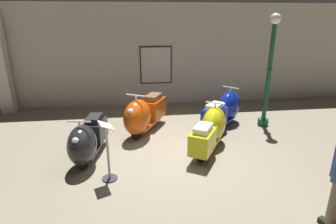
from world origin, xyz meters
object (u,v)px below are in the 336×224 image
(scooter_1, at_px, (143,115))
(info_stanchion, at_px, (108,156))
(scooter_2, at_px, (211,129))
(scooter_0, at_px, (87,141))
(scooter_3, at_px, (225,109))
(lamppost, at_px, (269,69))

(scooter_1, xyz_separation_m, info_stanchion, (-0.69, -2.00, -0.04))
(scooter_1, relative_size, scooter_2, 1.12)
(scooter_0, relative_size, scooter_3, 1.08)
(scooter_0, bearing_deg, scooter_1, 146.08)
(scooter_1, distance_m, lamppost, 3.41)
(info_stanchion, bearing_deg, scooter_2, 24.80)
(scooter_0, height_order, lamppost, lamppost)
(scooter_2, bearing_deg, lamppost, -26.01)
(scooter_1, bearing_deg, scooter_2, 82.87)
(scooter_2, distance_m, lamppost, 2.40)
(scooter_3, xyz_separation_m, lamppost, (1.07, -0.10, 1.06))
(scooter_2, bearing_deg, scooter_0, 126.38)
(scooter_3, bearing_deg, scooter_0, 156.85)
(scooter_3, bearing_deg, lamppost, -52.35)
(scooter_2, bearing_deg, scooter_3, 0.79)
(scooter_0, bearing_deg, scooter_3, 123.30)
(scooter_0, height_order, scooter_2, scooter_2)
(scooter_1, height_order, lamppost, lamppost)
(lamppost, distance_m, info_stanchion, 4.61)
(scooter_1, height_order, info_stanchion, info_stanchion)
(scooter_2, distance_m, scooter_3, 1.46)
(info_stanchion, bearing_deg, scooter_0, 122.75)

